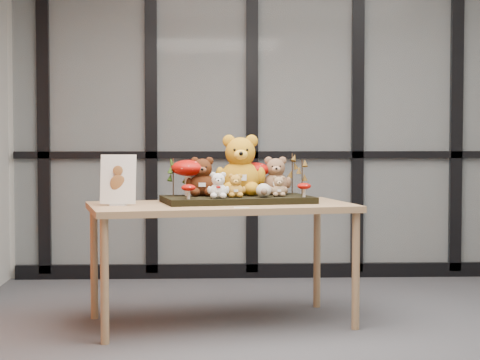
{
  "coord_description": "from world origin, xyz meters",
  "views": [
    {
      "loc": [
        -0.86,
        -4.88,
        1.22
      ],
      "look_at": [
        -0.63,
        0.63,
        0.93
      ],
      "focal_mm": 65.0,
      "sensor_mm": 36.0,
      "label": 1
    }
  ],
  "objects_px": {
    "bear_beige_small": "(279,185)",
    "mushroom_back_right": "(255,177)",
    "bear_brown_medium": "(202,175)",
    "bear_small_yellow": "(236,184)",
    "mushroom_front_right": "(304,189)",
    "plush_cream_hedgehog": "(264,190)",
    "display_table": "(221,214)",
    "mushroom_back_left": "(189,176)",
    "bear_pooh_yellow": "(240,162)",
    "bear_white_bow": "(218,184)",
    "mushroom_front_left": "(188,191)",
    "diorama_tray": "(238,199)",
    "sign_holder": "(118,182)",
    "bear_tan_back": "(276,174)"
  },
  "relations": [
    {
      "from": "bear_brown_medium",
      "to": "mushroom_back_right",
      "type": "xyz_separation_m",
      "value": [
        0.35,
        0.13,
        -0.02
      ]
    },
    {
      "from": "mushroom_back_right",
      "to": "mushroom_front_left",
      "type": "relative_size",
      "value": 2.34
    },
    {
      "from": "bear_white_bow",
      "to": "plush_cream_hedgehog",
      "type": "height_order",
      "value": "bear_white_bow"
    },
    {
      "from": "display_table",
      "to": "mushroom_back_right",
      "type": "relative_size",
      "value": 7.57
    },
    {
      "from": "mushroom_front_right",
      "to": "sign_holder",
      "type": "relative_size",
      "value": 0.31
    },
    {
      "from": "plush_cream_hedgehog",
      "to": "mushroom_front_left",
      "type": "relative_size",
      "value": 0.98
    },
    {
      "from": "bear_tan_back",
      "to": "bear_pooh_yellow",
      "type": "bearing_deg",
      "value": 178.04
    },
    {
      "from": "display_table",
      "to": "bear_white_bow",
      "type": "distance_m",
      "value": 0.22
    },
    {
      "from": "bear_brown_medium",
      "to": "plush_cream_hedgehog",
      "type": "relative_size",
      "value": 2.84
    },
    {
      "from": "bear_tan_back",
      "to": "mushroom_back_right",
      "type": "distance_m",
      "value": 0.14
    },
    {
      "from": "bear_pooh_yellow",
      "to": "mushroom_front_right",
      "type": "relative_size",
      "value": 4.4
    },
    {
      "from": "bear_tan_back",
      "to": "mushroom_front_right",
      "type": "height_order",
      "value": "bear_tan_back"
    },
    {
      "from": "bear_brown_medium",
      "to": "mushroom_front_left",
      "type": "bearing_deg",
      "value": -118.97
    },
    {
      "from": "bear_beige_small",
      "to": "mushroom_back_right",
      "type": "xyz_separation_m",
      "value": [
        -0.15,
        0.22,
        0.04
      ]
    },
    {
      "from": "bear_small_yellow",
      "to": "mushroom_front_right",
      "type": "height_order",
      "value": "bear_small_yellow"
    },
    {
      "from": "mushroom_back_left",
      "to": "plush_cream_hedgehog",
      "type": "bearing_deg",
      "value": -19.05
    },
    {
      "from": "bear_white_bow",
      "to": "bear_beige_small",
      "type": "distance_m",
      "value": 0.42
    },
    {
      "from": "plush_cream_hedgehog",
      "to": "bear_brown_medium",
      "type": "bearing_deg",
      "value": 147.0
    },
    {
      "from": "bear_small_yellow",
      "to": "mushroom_back_right",
      "type": "relative_size",
      "value": 0.7
    },
    {
      "from": "bear_brown_medium",
      "to": "plush_cream_hedgehog",
      "type": "distance_m",
      "value": 0.43
    },
    {
      "from": "display_table",
      "to": "plush_cream_hedgehog",
      "type": "distance_m",
      "value": 0.31
    },
    {
      "from": "mushroom_front_right",
      "to": "bear_pooh_yellow",
      "type": "bearing_deg",
      "value": 153.6
    },
    {
      "from": "display_table",
      "to": "mushroom_front_right",
      "type": "xyz_separation_m",
      "value": [
        0.54,
        0.01,
        0.16
      ]
    },
    {
      "from": "mushroom_back_left",
      "to": "mushroom_front_right",
      "type": "distance_m",
      "value": 0.76
    },
    {
      "from": "plush_cream_hedgehog",
      "to": "mushroom_front_left",
      "type": "bearing_deg",
      "value": -177.23
    },
    {
      "from": "bear_tan_back",
      "to": "bear_small_yellow",
      "type": "relative_size",
      "value": 1.67
    },
    {
      "from": "mushroom_back_left",
      "to": "sign_holder",
      "type": "distance_m",
      "value": 0.51
    },
    {
      "from": "mushroom_front_left",
      "to": "sign_holder",
      "type": "xyz_separation_m",
      "value": [
        -0.44,
        0.02,
        0.06
      ]
    },
    {
      "from": "bear_brown_medium",
      "to": "mushroom_back_left",
      "type": "bearing_deg",
      "value": 159.03
    },
    {
      "from": "bear_small_yellow",
      "to": "mushroom_front_right",
      "type": "xyz_separation_m",
      "value": [
        0.44,
        0.02,
        -0.03
      ]
    },
    {
      "from": "plush_cream_hedgehog",
      "to": "mushroom_back_right",
      "type": "xyz_separation_m",
      "value": [
        -0.04,
        0.29,
        0.07
      ]
    },
    {
      "from": "bear_white_bow",
      "to": "diorama_tray",
      "type": "bearing_deg",
      "value": 41.46
    },
    {
      "from": "plush_cream_hedgehog",
      "to": "mushroom_front_right",
      "type": "relative_size",
      "value": 0.99
    },
    {
      "from": "diorama_tray",
      "to": "mushroom_front_right",
      "type": "bearing_deg",
      "value": -22.18
    },
    {
      "from": "display_table",
      "to": "mushroom_back_right",
      "type": "bearing_deg",
      "value": 37.93
    },
    {
      "from": "bear_white_bow",
      "to": "mushroom_front_left",
      "type": "relative_size",
      "value": 1.8
    },
    {
      "from": "mushroom_back_left",
      "to": "mushroom_front_right",
      "type": "relative_size",
      "value": 2.6
    },
    {
      "from": "bear_brown_medium",
      "to": "bear_small_yellow",
      "type": "height_order",
      "value": "bear_brown_medium"
    },
    {
      "from": "mushroom_front_right",
      "to": "plush_cream_hedgehog",
      "type": "bearing_deg",
      "value": -175.29
    },
    {
      "from": "display_table",
      "to": "bear_beige_small",
      "type": "distance_m",
      "value": 0.42
    },
    {
      "from": "diorama_tray",
      "to": "mushroom_back_right",
      "type": "distance_m",
      "value": 0.26
    },
    {
      "from": "bear_pooh_yellow",
      "to": "bear_brown_medium",
      "type": "relative_size",
      "value": 1.57
    },
    {
      "from": "bear_beige_small",
      "to": "mushroom_front_right",
      "type": "xyz_separation_m",
      "value": [
        0.16,
        -0.05,
        -0.02
      ]
    },
    {
      "from": "bear_small_yellow",
      "to": "plush_cream_hedgehog",
      "type": "relative_size",
      "value": 1.69
    },
    {
      "from": "mushroom_front_left",
      "to": "bear_tan_back",
      "type": "bearing_deg",
      "value": 33.94
    },
    {
      "from": "plush_cream_hedgehog",
      "to": "mushroom_front_right",
      "type": "height_order",
      "value": "mushroom_front_right"
    },
    {
      "from": "bear_white_bow",
      "to": "bear_small_yellow",
      "type": "bearing_deg",
      "value": 21.43
    },
    {
      "from": "bear_small_yellow",
      "to": "plush_cream_hedgehog",
      "type": "bearing_deg",
      "value": -12.31
    },
    {
      "from": "diorama_tray",
      "to": "bear_white_bow",
      "type": "distance_m",
      "value": 0.24
    },
    {
      "from": "bear_brown_medium",
      "to": "sign_holder",
      "type": "relative_size",
      "value": 0.88
    }
  ]
}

